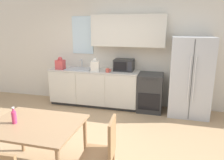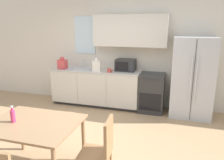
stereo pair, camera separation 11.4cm
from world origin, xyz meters
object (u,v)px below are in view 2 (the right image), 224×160
(oven_range, at_px, (152,93))
(drink_bottle, at_px, (13,116))
(dining_chair_side, at_px, (102,148))
(coffee_mug, at_px, (109,70))
(microwave, at_px, (126,65))
(refrigerator, at_px, (192,78))
(dining_table, at_px, (33,129))

(oven_range, bearing_deg, drink_bottle, -119.53)
(dining_chair_side, distance_m, drink_bottle, 1.30)
(coffee_mug, xyz_separation_m, drink_bottle, (-0.58, -2.60, -0.13))
(oven_range, height_order, microwave, microwave)
(coffee_mug, distance_m, drink_bottle, 2.67)
(refrigerator, xyz_separation_m, drink_bottle, (-2.46, -2.76, -0.05))
(dining_table, height_order, drink_bottle, drink_bottle)
(coffee_mug, bearing_deg, microwave, 41.72)
(oven_range, xyz_separation_m, coffee_mug, (-1.00, -0.19, 0.53))
(coffee_mug, relative_size, drink_bottle, 0.57)
(oven_range, xyz_separation_m, refrigerator, (0.87, -0.03, 0.44))
(refrigerator, bearing_deg, oven_range, 177.77)
(oven_range, relative_size, microwave, 1.89)
(microwave, distance_m, drink_bottle, 3.04)
(dining_chair_side, bearing_deg, oven_range, -10.72)
(dining_table, bearing_deg, refrigerator, 50.99)
(coffee_mug, bearing_deg, dining_table, -97.05)
(dining_table, relative_size, dining_chair_side, 1.32)
(refrigerator, distance_m, dining_table, 3.49)
(refrigerator, xyz_separation_m, dining_chair_side, (-1.20, -2.70, -0.36))
(microwave, height_order, coffee_mug, microwave)
(oven_range, relative_size, dining_table, 0.74)
(microwave, relative_size, dining_chair_side, 0.52)
(refrigerator, xyz_separation_m, dining_table, (-2.19, -2.70, -0.23))
(dining_table, bearing_deg, coffee_mug, 82.95)
(microwave, bearing_deg, coffee_mug, -138.28)
(dining_table, xyz_separation_m, dining_chair_side, (0.99, 0.01, -0.12))
(coffee_mug, height_order, dining_chair_side, coffee_mug)
(oven_range, relative_size, dining_chair_side, 0.97)
(refrigerator, distance_m, dining_chair_side, 2.97)
(drink_bottle, bearing_deg, dining_chair_side, 2.89)
(microwave, height_order, drink_bottle, microwave)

